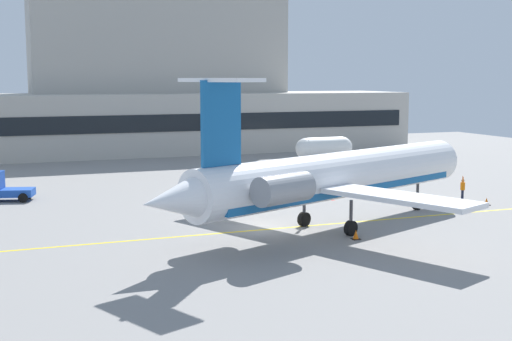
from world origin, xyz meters
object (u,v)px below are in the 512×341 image
(marshaller, at_px, (463,189))
(regional_jet, at_px, (334,176))
(baggage_tug, at_px, (223,183))
(fuel_tank, at_px, (324,148))
(belt_loader, at_px, (1,188))

(marshaller, bearing_deg, regional_jet, -158.68)
(baggage_tug, relative_size, marshaller, 1.62)
(fuel_tank, bearing_deg, belt_loader, -158.09)
(regional_jet, relative_size, belt_loader, 6.49)
(baggage_tug, bearing_deg, regional_jet, -81.03)
(marshaller, bearing_deg, baggage_tug, 150.38)
(regional_jet, bearing_deg, belt_loader, 136.14)
(baggage_tug, xyz_separation_m, marshaller, (15.94, -9.06, -0.04))
(belt_loader, bearing_deg, marshaller, -21.35)
(fuel_tank, bearing_deg, marshaller, -93.49)
(regional_jet, relative_size, marshaller, 14.57)
(fuel_tank, relative_size, marshaller, 3.63)
(belt_loader, height_order, marshaller, belt_loader)
(baggage_tug, height_order, belt_loader, belt_loader)
(baggage_tug, relative_size, fuel_tank, 0.45)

